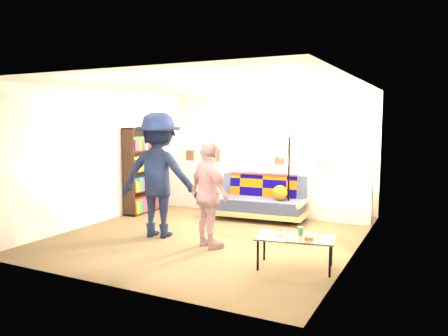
# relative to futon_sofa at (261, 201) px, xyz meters

# --- Properties ---
(ground) EXTENTS (5.00, 5.00, 0.00)m
(ground) POSITION_rel_futon_sofa_xyz_m (-0.28, -1.40, -0.35)
(ground) COLOR brown
(ground) RESTS_ON ground
(room_shell) EXTENTS (4.60, 5.05, 2.45)m
(room_shell) POSITION_rel_futon_sofa_xyz_m (-0.28, -0.93, 1.32)
(room_shell) COLOR silver
(room_shell) RESTS_ON ground
(half_wall_ledge) EXTENTS (4.45, 0.15, 1.00)m
(half_wall_ledge) POSITION_rel_futon_sofa_xyz_m (-0.28, 0.40, 0.15)
(half_wall_ledge) COLOR silver
(half_wall_ledge) RESTS_ON ground
(ledge_decor) EXTENTS (2.97, 0.02, 0.45)m
(ledge_decor) POSITION_rel_futon_sofa_xyz_m (-0.50, 0.38, 0.83)
(ledge_decor) COLOR brown
(ledge_decor) RESTS_ON half_wall_ledge
(futon_sofa) EXTENTS (1.79, 0.97, 0.75)m
(futon_sofa) POSITION_rel_futon_sofa_xyz_m (0.00, 0.00, 0.00)
(futon_sofa) COLOR tan
(futon_sofa) RESTS_ON ground
(bookshelf) EXTENTS (0.28, 0.85, 1.71)m
(bookshelf) POSITION_rel_futon_sofa_xyz_m (-2.36, -0.52, 0.45)
(bookshelf) COLOR black
(bookshelf) RESTS_ON ground
(coffee_table) EXTENTS (1.05, 0.70, 0.50)m
(coffee_table) POSITION_rel_futon_sofa_xyz_m (1.43, -2.38, 0.03)
(coffee_table) COLOR black
(coffee_table) RESTS_ON ground
(floor_lamp) EXTENTS (0.37, 0.30, 1.67)m
(floor_lamp) POSITION_rel_futon_sofa_xyz_m (0.56, -0.01, 0.84)
(floor_lamp) COLOR black
(floor_lamp) RESTS_ON ground
(person_left) EXTENTS (1.39, 0.96, 1.97)m
(person_left) POSITION_rel_futon_sofa_xyz_m (-1.00, -1.87, 0.64)
(person_left) COLOR black
(person_left) RESTS_ON ground
(person_right) EXTENTS (0.99, 0.80, 1.57)m
(person_right) POSITION_rel_futon_sofa_xyz_m (0.03, -2.08, 0.44)
(person_right) COLOR pink
(person_right) RESTS_ON ground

